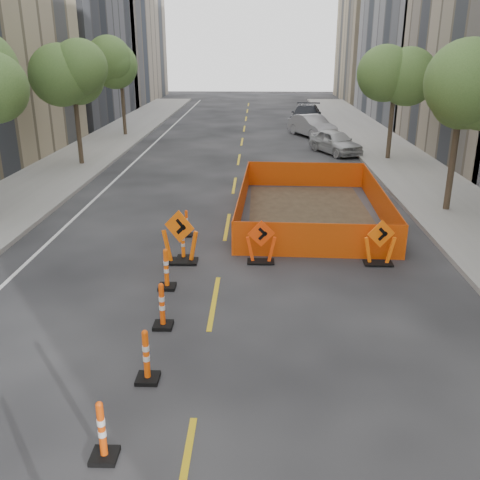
{
  "coord_description": "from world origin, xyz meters",
  "views": [
    {
      "loc": [
        1.06,
        -8.14,
        6.11
      ],
      "look_at": [
        0.61,
        5.59,
        1.1
      ],
      "focal_mm": 40.0,
      "sensor_mm": 36.0,
      "label": 1
    }
  ],
  "objects_px": {
    "chevron_sign_center": "(261,242)",
    "parked_car_near": "(335,142)",
    "parked_car_far": "(306,115)",
    "channelizer_3": "(146,356)",
    "channelizer_4": "(162,305)",
    "channelizer_2": "(102,431)",
    "chevron_sign_left": "(180,237)",
    "chevron_sign_right": "(380,242)",
    "parked_car_mid": "(312,126)",
    "channelizer_6": "(183,243)",
    "channelizer_5": "(166,269)",
    "channelizer_7": "(187,223)"
  },
  "relations": [
    {
      "from": "chevron_sign_left",
      "to": "parked_car_near",
      "type": "relative_size",
      "value": 0.4
    },
    {
      "from": "channelizer_6",
      "to": "chevron_sign_center",
      "type": "bearing_deg",
      "value": -5.39
    },
    {
      "from": "chevron_sign_center",
      "to": "parked_car_near",
      "type": "distance_m",
      "value": 17.91
    },
    {
      "from": "channelizer_3",
      "to": "chevron_sign_left",
      "type": "xyz_separation_m",
      "value": [
        -0.18,
        5.98,
        0.27
      ]
    },
    {
      "from": "parked_car_far",
      "to": "chevron_sign_right",
      "type": "bearing_deg",
      "value": -81.58
    },
    {
      "from": "channelizer_4",
      "to": "chevron_sign_right",
      "type": "xyz_separation_m",
      "value": [
        5.74,
        3.94,
        0.14
      ]
    },
    {
      "from": "channelizer_4",
      "to": "chevron_sign_right",
      "type": "bearing_deg",
      "value": 34.47
    },
    {
      "from": "chevron_sign_center",
      "to": "parked_car_near",
      "type": "height_order",
      "value": "parked_car_near"
    },
    {
      "from": "channelizer_4",
      "to": "channelizer_7",
      "type": "height_order",
      "value": "channelizer_4"
    },
    {
      "from": "chevron_sign_left",
      "to": "chevron_sign_right",
      "type": "relative_size",
      "value": 1.18
    },
    {
      "from": "channelizer_3",
      "to": "channelizer_4",
      "type": "xyz_separation_m",
      "value": [
        -0.05,
        2.09,
        0.0
      ]
    },
    {
      "from": "parked_car_mid",
      "to": "parked_car_far",
      "type": "relative_size",
      "value": 0.81
    },
    {
      "from": "channelizer_6",
      "to": "parked_car_far",
      "type": "height_order",
      "value": "parked_car_far"
    },
    {
      "from": "channelizer_7",
      "to": "parked_car_far",
      "type": "height_order",
      "value": "parked_car_far"
    },
    {
      "from": "channelizer_4",
      "to": "parked_car_near",
      "type": "distance_m",
      "value": 22.34
    },
    {
      "from": "chevron_sign_right",
      "to": "parked_car_far",
      "type": "xyz_separation_m",
      "value": [
        0.27,
        29.36,
        0.12
      ]
    },
    {
      "from": "channelizer_4",
      "to": "parked_car_near",
      "type": "bearing_deg",
      "value": 72.33
    },
    {
      "from": "chevron_sign_right",
      "to": "chevron_sign_left",
      "type": "bearing_deg",
      "value": 169.08
    },
    {
      "from": "chevron_sign_left",
      "to": "parked_car_near",
      "type": "xyz_separation_m",
      "value": [
        6.9,
        17.39,
        -0.13
      ]
    },
    {
      "from": "channelizer_7",
      "to": "channelizer_4",
      "type": "bearing_deg",
      "value": -87.78
    },
    {
      "from": "channelizer_3",
      "to": "channelizer_7",
      "type": "xyz_separation_m",
      "value": [
        -0.3,
        8.35,
        -0.09
      ]
    },
    {
      "from": "channelizer_5",
      "to": "parked_car_mid",
      "type": "relative_size",
      "value": 0.25
    },
    {
      "from": "channelizer_3",
      "to": "channelizer_4",
      "type": "bearing_deg",
      "value": 91.5
    },
    {
      "from": "parked_car_near",
      "to": "parked_car_far",
      "type": "distance_m",
      "value": 12.04
    },
    {
      "from": "channelizer_2",
      "to": "parked_car_far",
      "type": "xyz_separation_m",
      "value": [
        6.23,
        37.48,
        0.28
      ]
    },
    {
      "from": "channelizer_2",
      "to": "channelizer_3",
      "type": "distance_m",
      "value": 2.11
    },
    {
      "from": "channelizer_4",
      "to": "parked_car_near",
      "type": "xyz_separation_m",
      "value": [
        6.78,
        21.29,
        0.14
      ]
    },
    {
      "from": "parked_car_mid",
      "to": "chevron_sign_left",
      "type": "bearing_deg",
      "value": -129.13
    },
    {
      "from": "channelizer_2",
      "to": "channelizer_6",
      "type": "xyz_separation_m",
      "value": [
        0.14,
        8.35,
        -0.02
      ]
    },
    {
      "from": "channelizer_5",
      "to": "channelizer_7",
      "type": "height_order",
      "value": "channelizer_5"
    },
    {
      "from": "channelizer_4",
      "to": "channelizer_5",
      "type": "xyz_separation_m",
      "value": [
        -0.24,
        2.09,
        0.01
      ]
    },
    {
      "from": "channelizer_6",
      "to": "parked_car_mid",
      "type": "height_order",
      "value": "parked_car_mid"
    },
    {
      "from": "chevron_sign_center",
      "to": "chevron_sign_right",
      "type": "distance_m",
      "value": 3.48
    },
    {
      "from": "chevron_sign_center",
      "to": "parked_car_mid",
      "type": "bearing_deg",
      "value": 73.68
    },
    {
      "from": "channelizer_2",
      "to": "channelizer_4",
      "type": "distance_m",
      "value": 4.18
    },
    {
      "from": "channelizer_4",
      "to": "chevron_sign_center",
      "type": "xyz_separation_m",
      "value": [
        2.27,
        3.96,
        0.11
      ]
    },
    {
      "from": "channelizer_6",
      "to": "chevron_sign_right",
      "type": "relative_size",
      "value": 0.73
    },
    {
      "from": "channelizer_2",
      "to": "parked_car_mid",
      "type": "height_order",
      "value": "parked_car_mid"
    },
    {
      "from": "chevron_sign_center",
      "to": "channelizer_2",
      "type": "bearing_deg",
      "value": -114.42
    },
    {
      "from": "parked_car_far",
      "to": "channelizer_3",
      "type": "bearing_deg",
      "value": -90.62
    },
    {
      "from": "chevron_sign_left",
      "to": "chevron_sign_center",
      "type": "height_order",
      "value": "chevron_sign_left"
    },
    {
      "from": "parked_car_mid",
      "to": "parked_car_far",
      "type": "height_order",
      "value": "parked_car_far"
    },
    {
      "from": "channelizer_2",
      "to": "channelizer_4",
      "type": "bearing_deg",
      "value": 86.98
    },
    {
      "from": "parked_car_near",
      "to": "parked_car_mid",
      "type": "height_order",
      "value": "parked_car_mid"
    },
    {
      "from": "channelizer_2",
      "to": "parked_car_near",
      "type": "height_order",
      "value": "parked_car_near"
    },
    {
      "from": "chevron_sign_center",
      "to": "channelizer_6",
      "type": "bearing_deg",
      "value": 167.19
    },
    {
      "from": "channelizer_2",
      "to": "channelizer_4",
      "type": "xyz_separation_m",
      "value": [
        0.22,
        4.18,
        0.02
      ]
    },
    {
      "from": "channelizer_2",
      "to": "channelizer_5",
      "type": "height_order",
      "value": "channelizer_5"
    },
    {
      "from": "channelizer_2",
      "to": "channelizer_6",
      "type": "distance_m",
      "value": 8.36
    },
    {
      "from": "channelizer_7",
      "to": "parked_car_mid",
      "type": "xyz_separation_m",
      "value": [
        6.22,
        21.35,
        0.29
      ]
    }
  ]
}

